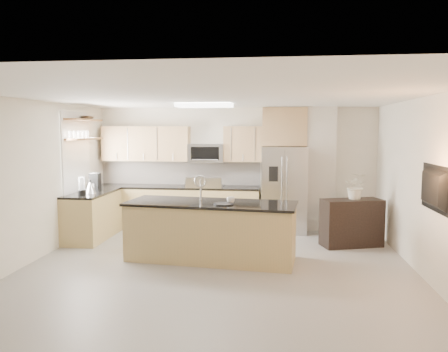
# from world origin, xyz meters

# --- Properties ---
(floor) EXTENTS (6.50, 6.50, 0.00)m
(floor) POSITION_xyz_m (0.00, 0.00, 0.00)
(floor) COLOR gray
(floor) RESTS_ON ground
(ceiling) EXTENTS (6.00, 6.50, 0.02)m
(ceiling) POSITION_xyz_m (0.00, 0.00, 2.60)
(ceiling) COLOR white
(ceiling) RESTS_ON wall_back
(wall_back) EXTENTS (6.00, 0.02, 2.60)m
(wall_back) POSITION_xyz_m (0.00, 3.25, 1.30)
(wall_back) COLOR white
(wall_back) RESTS_ON floor
(wall_front) EXTENTS (6.00, 0.02, 2.60)m
(wall_front) POSITION_xyz_m (0.00, -3.25, 1.30)
(wall_front) COLOR white
(wall_front) RESTS_ON floor
(wall_left) EXTENTS (0.02, 6.50, 2.60)m
(wall_left) POSITION_xyz_m (-3.00, 0.00, 1.30)
(wall_left) COLOR white
(wall_left) RESTS_ON floor
(wall_right) EXTENTS (0.02, 6.50, 2.60)m
(wall_right) POSITION_xyz_m (3.00, 0.00, 1.30)
(wall_right) COLOR white
(wall_right) RESTS_ON floor
(back_counter) EXTENTS (3.55, 0.66, 1.44)m
(back_counter) POSITION_xyz_m (-1.23, 2.93, 0.47)
(back_counter) COLOR tan
(back_counter) RESTS_ON floor
(left_counter) EXTENTS (0.66, 1.50, 0.92)m
(left_counter) POSITION_xyz_m (-2.67, 1.85, 0.46)
(left_counter) COLOR tan
(left_counter) RESTS_ON floor
(range) EXTENTS (0.76, 0.64, 1.14)m
(range) POSITION_xyz_m (-0.60, 2.92, 0.47)
(range) COLOR black
(range) RESTS_ON floor
(upper_cabinets) EXTENTS (3.50, 0.33, 0.75)m
(upper_cabinets) POSITION_xyz_m (-1.30, 3.09, 1.83)
(upper_cabinets) COLOR tan
(upper_cabinets) RESTS_ON wall_back
(microwave) EXTENTS (0.76, 0.40, 0.40)m
(microwave) POSITION_xyz_m (-0.60, 3.04, 1.63)
(microwave) COLOR #A8A8AA
(microwave) RESTS_ON upper_cabinets
(refrigerator) EXTENTS (0.92, 0.78, 1.78)m
(refrigerator) POSITION_xyz_m (1.06, 2.87, 0.89)
(refrigerator) COLOR #A8A8AA
(refrigerator) RESTS_ON floor
(partition_column) EXTENTS (0.60, 0.30, 2.60)m
(partition_column) POSITION_xyz_m (1.82, 3.10, 1.30)
(partition_column) COLOR beige
(partition_column) RESTS_ON floor
(window) EXTENTS (0.04, 1.15, 1.65)m
(window) POSITION_xyz_m (-2.98, 1.85, 1.65)
(window) COLOR white
(window) RESTS_ON wall_left
(shelf_lower) EXTENTS (0.30, 1.20, 0.04)m
(shelf_lower) POSITION_xyz_m (-2.85, 1.95, 1.95)
(shelf_lower) COLOR olive
(shelf_lower) RESTS_ON wall_left
(shelf_upper) EXTENTS (0.30, 1.20, 0.04)m
(shelf_upper) POSITION_xyz_m (-2.85, 1.95, 2.32)
(shelf_upper) COLOR olive
(shelf_upper) RESTS_ON wall_left
(ceiling_fixture) EXTENTS (1.00, 0.50, 0.06)m
(ceiling_fixture) POSITION_xyz_m (-0.40, 1.60, 2.56)
(ceiling_fixture) COLOR white
(ceiling_fixture) RESTS_ON ceiling
(island) EXTENTS (2.85, 1.29, 1.38)m
(island) POSITION_xyz_m (-0.16, 0.72, 0.48)
(island) COLOR tan
(island) RESTS_ON floor
(credenza) EXTENTS (1.17, 0.76, 0.86)m
(credenza) POSITION_xyz_m (2.28, 1.85, 0.43)
(credenza) COLOR black
(credenza) RESTS_ON floor
(cup) EXTENTS (0.16, 0.16, 0.10)m
(cup) POSITION_xyz_m (0.17, 0.66, 1.00)
(cup) COLOR white
(cup) RESTS_ON island
(platter) EXTENTS (0.36, 0.36, 0.02)m
(platter) POSITION_xyz_m (0.07, 0.52, 0.96)
(platter) COLOR black
(platter) RESTS_ON island
(blender) EXTENTS (0.15, 0.15, 0.34)m
(blender) POSITION_xyz_m (-2.68, 1.42, 1.07)
(blender) COLOR black
(blender) RESTS_ON left_counter
(kettle) EXTENTS (0.21, 0.21, 0.27)m
(kettle) POSITION_xyz_m (-2.62, 1.67, 1.04)
(kettle) COLOR #A8A8AA
(kettle) RESTS_ON left_counter
(coffee_maker) EXTENTS (0.20, 0.24, 0.35)m
(coffee_maker) POSITION_xyz_m (-2.69, 2.06, 1.08)
(coffee_maker) COLOR black
(coffee_maker) RESTS_ON left_counter
(bowl) EXTENTS (0.43, 0.43, 0.08)m
(bowl) POSITION_xyz_m (-2.85, 2.15, 2.38)
(bowl) COLOR #A8A8AA
(bowl) RESTS_ON shelf_upper
(flower_vase) EXTENTS (0.79, 0.73, 0.72)m
(flower_vase) POSITION_xyz_m (2.34, 1.88, 1.23)
(flower_vase) COLOR silver
(flower_vase) RESTS_ON credenza
(television) EXTENTS (0.14, 1.08, 0.62)m
(television) POSITION_xyz_m (2.91, -0.20, 1.35)
(television) COLOR black
(television) RESTS_ON wall_right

